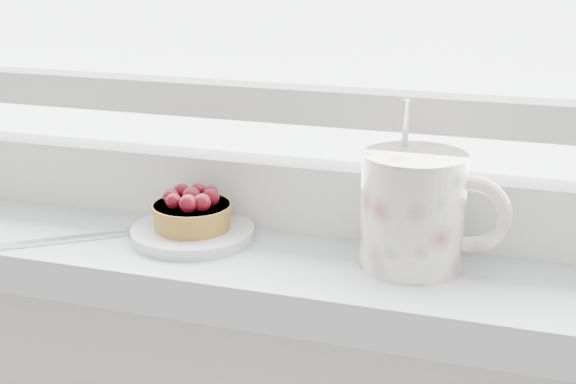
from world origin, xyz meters
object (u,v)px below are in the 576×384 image
at_px(raspberry_tart, 192,211).
at_px(fork, 89,237).
at_px(saucer, 193,233).
at_px(floral_mug, 417,208).

height_order(raspberry_tart, fork, raspberry_tart).
xyz_separation_m(saucer, floral_mug, (0.22, 0.00, 0.05)).
bearing_deg(floral_mug, raspberry_tart, -179.46).
bearing_deg(saucer, floral_mug, 0.52).
bearing_deg(saucer, raspberry_tart, -18.36).
height_order(raspberry_tart, floral_mug, floral_mug).
distance_m(saucer, raspberry_tart, 0.02).
distance_m(floral_mug, fork, 0.33).
height_order(saucer, fork, saucer).
relative_size(raspberry_tart, floral_mug, 0.52).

